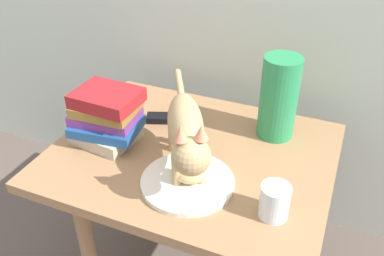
{
  "coord_description": "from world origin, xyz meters",
  "views": [
    {
      "loc": [
        0.36,
        -0.87,
        1.22
      ],
      "look_at": [
        0.0,
        0.0,
        0.59
      ],
      "focal_mm": 38.91,
      "sensor_mm": 36.0,
      "label": 1
    }
  ],
  "objects_px": {
    "green_vase": "(279,98)",
    "candle_jar": "(274,203)",
    "plate": "(188,182)",
    "cat": "(186,131)",
    "side_table": "(192,170)",
    "book_stack": "(106,117)",
    "tv_remote": "(171,118)",
    "bread_roll": "(189,173)"
  },
  "relations": [
    {
      "from": "green_vase",
      "to": "candle_jar",
      "type": "bearing_deg",
      "value": -77.33
    },
    {
      "from": "plate",
      "to": "cat",
      "type": "height_order",
      "value": "cat"
    },
    {
      "from": "side_table",
      "to": "cat",
      "type": "bearing_deg",
      "value": -75.95
    },
    {
      "from": "candle_jar",
      "to": "side_table",
      "type": "bearing_deg",
      "value": 150.02
    },
    {
      "from": "cat",
      "to": "book_stack",
      "type": "height_order",
      "value": "cat"
    },
    {
      "from": "tv_remote",
      "to": "side_table",
      "type": "bearing_deg",
      "value": -65.85
    },
    {
      "from": "bread_roll",
      "to": "book_stack",
      "type": "height_order",
      "value": "book_stack"
    },
    {
      "from": "cat",
      "to": "tv_remote",
      "type": "distance_m",
      "value": 0.29
    },
    {
      "from": "book_stack",
      "to": "tv_remote",
      "type": "distance_m",
      "value": 0.22
    },
    {
      "from": "side_table",
      "to": "candle_jar",
      "type": "relative_size",
      "value": 9.13
    },
    {
      "from": "tv_remote",
      "to": "candle_jar",
      "type": "bearing_deg",
      "value": -56.31
    },
    {
      "from": "plate",
      "to": "book_stack",
      "type": "distance_m",
      "value": 0.31
    },
    {
      "from": "side_table",
      "to": "tv_remote",
      "type": "relative_size",
      "value": 5.17
    },
    {
      "from": "cat",
      "to": "green_vase",
      "type": "relative_size",
      "value": 1.75
    },
    {
      "from": "cat",
      "to": "green_vase",
      "type": "xyz_separation_m",
      "value": [
        0.17,
        0.27,
        -0.01
      ]
    },
    {
      "from": "side_table",
      "to": "book_stack",
      "type": "bearing_deg",
      "value": -170.73
    },
    {
      "from": "green_vase",
      "to": "book_stack",
      "type": "bearing_deg",
      "value": -153.57
    },
    {
      "from": "side_table",
      "to": "book_stack",
      "type": "xyz_separation_m",
      "value": [
        -0.25,
        -0.04,
        0.15
      ]
    },
    {
      "from": "side_table",
      "to": "cat",
      "type": "xyz_separation_m",
      "value": [
        0.02,
        -0.09,
        0.2
      ]
    },
    {
      "from": "candle_jar",
      "to": "green_vase",
      "type": "bearing_deg",
      "value": 102.67
    },
    {
      "from": "book_stack",
      "to": "green_vase",
      "type": "height_order",
      "value": "green_vase"
    },
    {
      "from": "plate",
      "to": "cat",
      "type": "bearing_deg",
      "value": 115.73
    },
    {
      "from": "plate",
      "to": "cat",
      "type": "distance_m",
      "value": 0.13
    },
    {
      "from": "plate",
      "to": "tv_remote",
      "type": "xyz_separation_m",
      "value": [
        -0.17,
        0.26,
        0.0
      ]
    },
    {
      "from": "bread_roll",
      "to": "tv_remote",
      "type": "xyz_separation_m",
      "value": [
        -0.17,
        0.26,
        -0.03
      ]
    },
    {
      "from": "tv_remote",
      "to": "bread_roll",
      "type": "bearing_deg",
      "value": -77.24
    },
    {
      "from": "cat",
      "to": "green_vase",
      "type": "bearing_deg",
      "value": 57.63
    },
    {
      "from": "plate",
      "to": "side_table",
      "type": "bearing_deg",
      "value": 107.93
    },
    {
      "from": "plate",
      "to": "book_stack",
      "type": "bearing_deg",
      "value": 162.33
    },
    {
      "from": "book_stack",
      "to": "candle_jar",
      "type": "relative_size",
      "value": 2.41
    },
    {
      "from": "cat",
      "to": "candle_jar",
      "type": "height_order",
      "value": "cat"
    },
    {
      "from": "cat",
      "to": "plate",
      "type": "bearing_deg",
      "value": -64.27
    },
    {
      "from": "bread_roll",
      "to": "tv_remote",
      "type": "distance_m",
      "value": 0.31
    },
    {
      "from": "plate",
      "to": "green_vase",
      "type": "bearing_deg",
      "value": 64.21
    },
    {
      "from": "candle_jar",
      "to": "book_stack",
      "type": "bearing_deg",
      "value": 167.48
    },
    {
      "from": "book_stack",
      "to": "tv_remote",
      "type": "relative_size",
      "value": 1.36
    },
    {
      "from": "green_vase",
      "to": "candle_jar",
      "type": "height_order",
      "value": "green_vase"
    },
    {
      "from": "side_table",
      "to": "tv_remote",
      "type": "bearing_deg",
      "value": 135.13
    },
    {
      "from": "bread_roll",
      "to": "tv_remote",
      "type": "bearing_deg",
      "value": 123.73
    },
    {
      "from": "plate",
      "to": "green_vase",
      "type": "xyz_separation_m",
      "value": [
        0.15,
        0.31,
        0.12
      ]
    },
    {
      "from": "cat",
      "to": "green_vase",
      "type": "distance_m",
      "value": 0.32
    },
    {
      "from": "bread_roll",
      "to": "candle_jar",
      "type": "bearing_deg",
      "value": -5.28
    }
  ]
}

